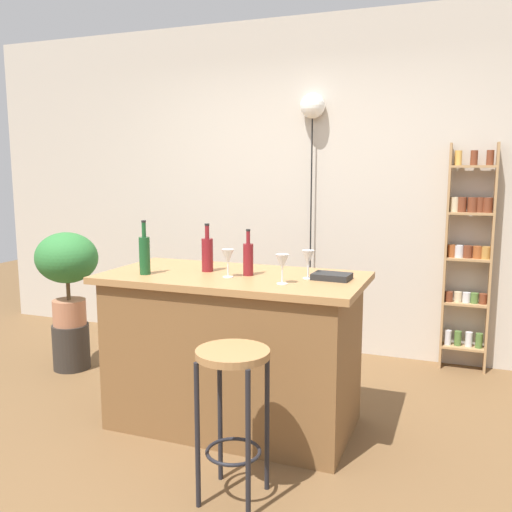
# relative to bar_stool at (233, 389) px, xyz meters

# --- Properties ---
(ground) EXTENTS (12.00, 12.00, 0.00)m
(ground) POSITION_rel_bar_stool_xyz_m (-0.31, 0.43, -0.55)
(ground) COLOR brown
(back_wall) EXTENTS (6.40, 0.10, 2.80)m
(back_wall) POSITION_rel_bar_stool_xyz_m (-0.31, 2.38, 0.85)
(back_wall) COLOR #BCB2A3
(back_wall) RESTS_ON ground
(kitchen_counter) EXTENTS (1.55, 0.79, 0.94)m
(kitchen_counter) POSITION_rel_bar_stool_xyz_m (-0.31, 0.73, -0.07)
(kitchen_counter) COLOR brown
(kitchen_counter) RESTS_ON ground
(bar_stool) EXTENTS (0.35, 0.35, 0.73)m
(bar_stool) POSITION_rel_bar_stool_xyz_m (0.00, 0.00, 0.00)
(bar_stool) COLOR black
(bar_stool) RESTS_ON ground
(spice_shelf) EXTENTS (0.34, 0.14, 1.75)m
(spice_shelf) POSITION_rel_bar_stool_xyz_m (1.00, 2.24, 0.36)
(spice_shelf) COLOR #A87F51
(spice_shelf) RESTS_ON ground
(plant_stool) EXTENTS (0.28, 0.28, 0.35)m
(plant_stool) POSITION_rel_bar_stool_xyz_m (-1.88, 1.16, -0.37)
(plant_stool) COLOR #2D2823
(plant_stool) RESTS_ON ground
(potted_plant) EXTENTS (0.49, 0.44, 0.73)m
(potted_plant) POSITION_rel_bar_stool_xyz_m (-1.88, 1.16, 0.28)
(potted_plant) COLOR #A86B4C
(potted_plant) RESTS_ON plant_stool
(bottle_sauce_amber) EXTENTS (0.06, 0.06, 0.27)m
(bottle_sauce_amber) POSITION_rel_bar_stool_xyz_m (-0.21, 0.74, 0.49)
(bottle_sauce_amber) COLOR maroon
(bottle_sauce_amber) RESTS_ON kitchen_counter
(bottle_olive_oil) EXTENTS (0.06, 0.06, 0.32)m
(bottle_olive_oil) POSITION_rel_bar_stool_xyz_m (-0.80, 0.55, 0.51)
(bottle_olive_oil) COLOR #194C23
(bottle_olive_oil) RESTS_ON kitchen_counter
(bottle_spirits_clear) EXTENTS (0.07, 0.07, 0.29)m
(bottle_spirits_clear) POSITION_rel_bar_stool_xyz_m (-0.49, 0.77, 0.50)
(bottle_spirits_clear) COLOR maroon
(bottle_spirits_clear) RESTS_ON kitchen_counter
(wine_glass_left) EXTENTS (0.07, 0.07, 0.16)m
(wine_glass_left) POSITION_rel_bar_stool_xyz_m (0.14, 0.76, 0.51)
(wine_glass_left) COLOR silver
(wine_glass_left) RESTS_ON kitchen_counter
(wine_glass_center) EXTENTS (0.07, 0.07, 0.16)m
(wine_glass_center) POSITION_rel_bar_stool_xyz_m (-0.30, 0.64, 0.51)
(wine_glass_center) COLOR silver
(wine_glass_center) RESTS_ON kitchen_counter
(wine_glass_right) EXTENTS (0.07, 0.07, 0.16)m
(wine_glass_right) POSITION_rel_bar_stool_xyz_m (0.05, 0.57, 0.51)
(wine_glass_right) COLOR silver
(wine_glass_right) RESTS_ON kitchen_counter
(cookbook) EXTENTS (0.22, 0.16, 0.03)m
(cookbook) POSITION_rel_bar_stool_xyz_m (0.27, 0.79, 0.41)
(cookbook) COLOR black
(cookbook) RESTS_ON kitchen_counter
(pendant_globe_light) EXTENTS (0.20, 0.20, 2.17)m
(pendant_globe_light) POSITION_rel_bar_stool_xyz_m (-0.25, 2.27, 1.49)
(pendant_globe_light) COLOR black
(pendant_globe_light) RESTS_ON ground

